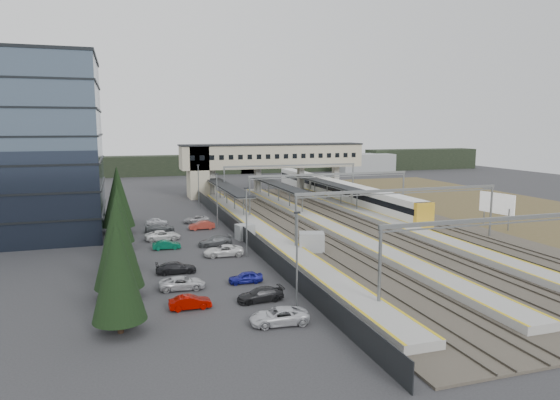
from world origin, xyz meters
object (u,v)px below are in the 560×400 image
object	(u,v)px
footbridge	(261,159)
billboard	(497,204)
train	(336,190)
office_building	(4,147)
relay_cabin_near	(312,243)
relay_cabin_far	(245,232)

from	to	relation	value
footbridge	billboard	size ratio (longest dim) A/B	6.72
train	footbridge	bearing A→B (deg)	134.03
office_building	billboard	size ratio (longest dim) A/B	4.04
footbridge	billboard	xyz separation A→B (m)	(23.67, -44.97, -4.44)
relay_cabin_near	billboard	bearing A→B (deg)	9.90
relay_cabin_near	train	xyz separation A→B (m)	(20.18, 37.75, 0.92)
footbridge	relay_cabin_far	bearing A→B (deg)	-108.46
office_building	relay_cabin_far	size ratio (longest dim) A/B	9.56
footbridge	train	bearing A→B (deg)	-45.97
footbridge	billboard	world-z (taller)	footbridge
relay_cabin_far	billboard	xyz separation A→B (m)	(37.41, -3.83, 2.47)
relay_cabin_near	office_building	bearing A→B (deg)	150.24
train	relay_cabin_near	bearing A→B (deg)	-118.13
train	office_building	bearing A→B (deg)	-162.86
office_building	relay_cabin_near	xyz separation A→B (m)	(35.82, -20.48, -10.97)
relay_cabin_near	relay_cabin_far	bearing A→B (deg)	122.07
relay_cabin_far	train	size ratio (longest dim) A/B	0.04
office_building	train	world-z (taller)	office_building
office_building	footbridge	bearing A→B (deg)	34.47
relay_cabin_near	footbridge	xyz separation A→B (m)	(7.88, 50.48, 6.71)
relay_cabin_near	relay_cabin_far	world-z (taller)	relay_cabin_near
office_building	relay_cabin_far	bearing A→B (deg)	-20.39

